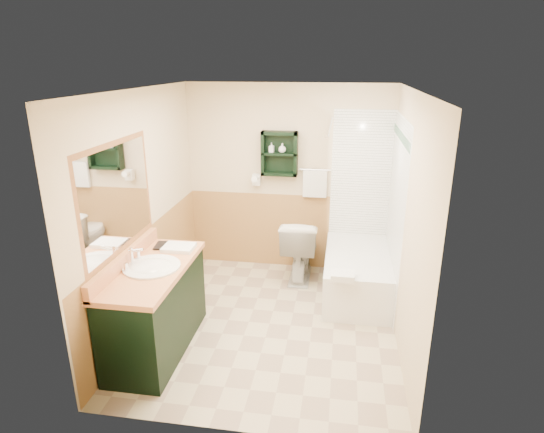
{
  "coord_description": "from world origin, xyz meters",
  "views": [
    {
      "loc": [
        0.67,
        -4.14,
        2.65
      ],
      "look_at": [
        -0.0,
        0.2,
        1.14
      ],
      "focal_mm": 30.0,
      "sensor_mm": 36.0,
      "label": 1
    }
  ],
  "objects_px": {
    "soap_bottle_a": "(272,150)",
    "vanity_book": "(154,237)",
    "vanity": "(156,309)",
    "bathtub": "(358,272)",
    "soap_bottle_b": "(282,149)",
    "hair_dryer": "(256,180)",
    "wall_shelf": "(279,154)",
    "toilet": "(300,248)"
  },
  "relations": [
    {
      "from": "vanity",
      "to": "bathtub",
      "type": "relative_size",
      "value": 0.9
    },
    {
      "from": "bathtub",
      "to": "soap_bottle_b",
      "type": "bearing_deg",
      "value": 151.79
    },
    {
      "from": "vanity",
      "to": "hair_dryer",
      "type": "bearing_deg",
      "value": 73.52
    },
    {
      "from": "hair_dryer",
      "to": "toilet",
      "type": "distance_m",
      "value": 1.04
    },
    {
      "from": "soap_bottle_a",
      "to": "vanity",
      "type": "bearing_deg",
      "value": -111.89
    },
    {
      "from": "wall_shelf",
      "to": "vanity",
      "type": "xyz_separation_m",
      "value": [
        -0.89,
        -1.99,
        -1.12
      ]
    },
    {
      "from": "toilet",
      "to": "bathtub",
      "type": "bearing_deg",
      "value": 158.42
    },
    {
      "from": "bathtub",
      "to": "toilet",
      "type": "distance_m",
      "value": 0.79
    },
    {
      "from": "hair_dryer",
      "to": "toilet",
      "type": "relative_size",
      "value": 0.3
    },
    {
      "from": "wall_shelf",
      "to": "toilet",
      "type": "height_order",
      "value": "wall_shelf"
    },
    {
      "from": "vanity_book",
      "to": "soap_bottle_a",
      "type": "xyz_separation_m",
      "value": [
        0.96,
        1.5,
        0.63
      ]
    },
    {
      "from": "hair_dryer",
      "to": "soap_bottle_b",
      "type": "xyz_separation_m",
      "value": [
        0.34,
        -0.03,
        0.41
      ]
    },
    {
      "from": "wall_shelf",
      "to": "bathtub",
      "type": "bearing_deg",
      "value": -27.6
    },
    {
      "from": "vanity",
      "to": "soap_bottle_a",
      "type": "height_order",
      "value": "soap_bottle_a"
    },
    {
      "from": "toilet",
      "to": "vanity_book",
      "type": "relative_size",
      "value": 3.83
    },
    {
      "from": "vanity",
      "to": "soap_bottle_a",
      "type": "distance_m",
      "value": 2.43
    },
    {
      "from": "wall_shelf",
      "to": "vanity_book",
      "type": "xyz_separation_m",
      "value": [
        -1.06,
        -1.51,
        -0.59
      ]
    },
    {
      "from": "vanity",
      "to": "soap_bottle_b",
      "type": "height_order",
      "value": "soap_bottle_b"
    },
    {
      "from": "wall_shelf",
      "to": "hair_dryer",
      "type": "bearing_deg",
      "value": 175.24
    },
    {
      "from": "wall_shelf",
      "to": "soap_bottle_b",
      "type": "xyz_separation_m",
      "value": [
        0.04,
        -0.01,
        0.06
      ]
    },
    {
      "from": "wall_shelf",
      "to": "soap_bottle_a",
      "type": "distance_m",
      "value": 0.11
    },
    {
      "from": "bathtub",
      "to": "soap_bottle_a",
      "type": "relative_size",
      "value": 12.42
    },
    {
      "from": "vanity",
      "to": "vanity_book",
      "type": "xyz_separation_m",
      "value": [
        -0.17,
        0.48,
        0.53
      ]
    },
    {
      "from": "hair_dryer",
      "to": "vanity_book",
      "type": "height_order",
      "value": "hair_dryer"
    },
    {
      "from": "toilet",
      "to": "soap_bottle_a",
      "type": "bearing_deg",
      "value": -31.76
    },
    {
      "from": "soap_bottle_b",
      "to": "vanity",
      "type": "bearing_deg",
      "value": -115.14
    },
    {
      "from": "vanity_book",
      "to": "soap_bottle_a",
      "type": "distance_m",
      "value": 1.89
    },
    {
      "from": "bathtub",
      "to": "vanity_book",
      "type": "relative_size",
      "value": 7.12
    },
    {
      "from": "bathtub",
      "to": "vanity",
      "type": "bearing_deg",
      "value": -142.92
    },
    {
      "from": "wall_shelf",
      "to": "hair_dryer",
      "type": "relative_size",
      "value": 2.29
    },
    {
      "from": "wall_shelf",
      "to": "soap_bottle_b",
      "type": "relative_size",
      "value": 4.68
    },
    {
      "from": "bathtub",
      "to": "vanity_book",
      "type": "height_order",
      "value": "vanity_book"
    },
    {
      "from": "vanity_book",
      "to": "soap_bottle_b",
      "type": "bearing_deg",
      "value": 46.78
    },
    {
      "from": "hair_dryer",
      "to": "soap_bottle_b",
      "type": "bearing_deg",
      "value": -5.12
    },
    {
      "from": "soap_bottle_a",
      "to": "vanity_book",
      "type": "bearing_deg",
      "value": -122.57
    },
    {
      "from": "toilet",
      "to": "vanity_book",
      "type": "bearing_deg",
      "value": 42.59
    },
    {
      "from": "soap_bottle_b",
      "to": "soap_bottle_a",
      "type": "bearing_deg",
      "value": 180.0
    },
    {
      "from": "bathtub",
      "to": "soap_bottle_b",
      "type": "height_order",
      "value": "soap_bottle_b"
    },
    {
      "from": "wall_shelf",
      "to": "toilet",
      "type": "bearing_deg",
      "value": -39.82
    },
    {
      "from": "hair_dryer",
      "to": "vanity",
      "type": "relative_size",
      "value": 0.18
    },
    {
      "from": "vanity_book",
      "to": "soap_bottle_a",
      "type": "bearing_deg",
      "value": 50.26
    },
    {
      "from": "wall_shelf",
      "to": "vanity",
      "type": "distance_m",
      "value": 2.45
    }
  ]
}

